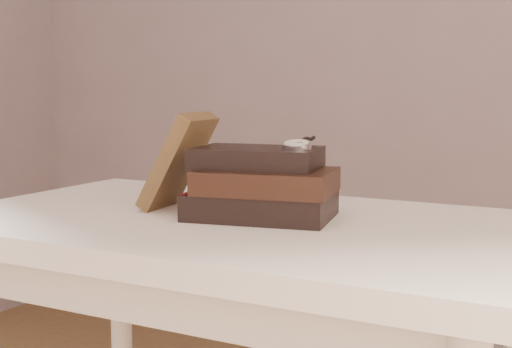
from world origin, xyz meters
The scene contains 5 objects.
table centered at (0.00, 0.35, 0.66)m, with size 1.00×0.60×0.75m.
book_stack centered at (0.05, 0.36, 0.81)m, with size 0.27×0.21×0.12m.
journal centered at (-0.12, 0.37, 0.84)m, with size 0.03×0.12×0.19m, color #3E2B17.
pocket_watch centered at (0.12, 0.37, 0.88)m, with size 0.06×0.15×0.02m.
eyeglasses centered at (-0.05, 0.43, 0.82)m, with size 0.12×0.13×0.05m.
Camera 1 is at (0.58, -0.66, 0.97)m, focal length 48.03 mm.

